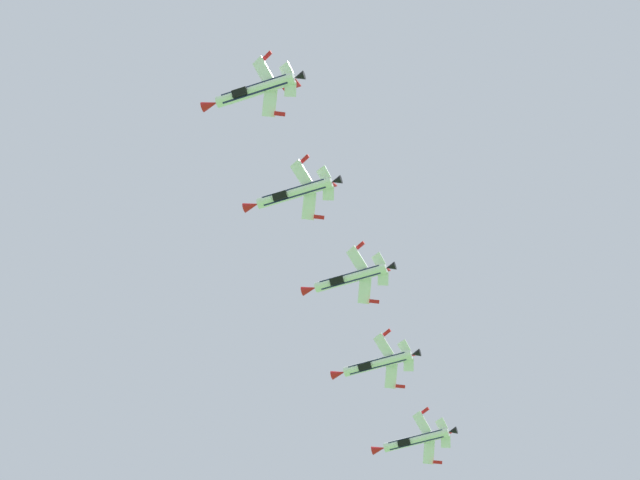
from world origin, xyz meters
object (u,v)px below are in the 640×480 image
(fighter_jet_left_wing, at_px, (254,91))
(fighter_jet_right_wing, at_px, (293,194))
(fighter_jet_right_outer, at_px, (376,364))
(fighter_jet_trail_slot, at_px, (415,440))
(fighter_jet_left_outer, at_px, (349,278))

(fighter_jet_left_wing, xyz_separation_m, fighter_jet_right_wing, (11.10, 14.51, -1.25))
(fighter_jet_right_outer, height_order, fighter_jet_trail_slot, fighter_jet_right_outer)
(fighter_jet_left_outer, distance_m, fighter_jet_trail_slot, 39.36)
(fighter_jet_right_wing, xyz_separation_m, fighter_jet_left_outer, (13.98, 12.64, -0.30))
(fighter_jet_right_outer, xyz_separation_m, fighter_jet_trail_slot, (13.36, 14.94, -0.41))
(fighter_jet_left_wing, relative_size, fighter_jet_left_outer, 1.01)
(fighter_jet_left_wing, bearing_deg, fighter_jet_right_outer, -0.05)
(fighter_jet_right_wing, bearing_deg, fighter_jet_right_outer, -1.27)
(fighter_jet_left_wing, distance_m, fighter_jet_left_outer, 36.99)
(fighter_jet_trail_slot, bearing_deg, fighter_jet_left_outer, -178.38)
(fighter_jet_left_wing, xyz_separation_m, fighter_jet_trail_slot, (49.46, 58.04, -2.25))
(fighter_jet_left_wing, xyz_separation_m, fighter_jet_left_outer, (25.08, 27.15, -1.54))
(fighter_jet_right_wing, bearing_deg, fighter_jet_left_outer, -8.00)
(fighter_jet_right_outer, relative_size, fighter_jet_trail_slot, 1.00)
(fighter_jet_right_wing, distance_m, fighter_jet_trail_slot, 58.03)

